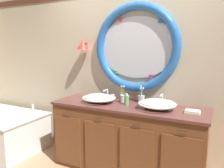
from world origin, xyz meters
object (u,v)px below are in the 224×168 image
Objects in this scene: folded_hand_towel at (193,112)px; sink_basin_left at (99,98)px; toothbrush_holder_right at (141,98)px; sink_basin_right at (157,104)px; toothbrush_holder_left at (123,98)px; soap_dispenser at (127,100)px.

sink_basin_left is at bearing -179.69° from folded_hand_towel.
toothbrush_holder_right is 0.69m from folded_hand_towel.
toothbrush_holder_left reaches higher than sink_basin_right.
sink_basin_right is 0.35m from toothbrush_holder_right.
sink_basin_left is at bearing -154.77° from toothbrush_holder_left.
toothbrush_holder_right is 1.37× the size of folded_hand_towel.
soap_dispenser is (-0.39, 0.03, 0.00)m from sink_basin_right.
sink_basin_left is 1.00× the size of sink_basin_right.
sink_basin_left is at bearing -175.46° from soap_dispenser.
soap_dispenser is 0.92× the size of folded_hand_towel.
toothbrush_holder_right is at bearing 139.34° from sink_basin_right.
sink_basin_left reaches higher than folded_hand_towel.
sink_basin_right is 0.39m from folded_hand_towel.
sink_basin_right is 1.97× the size of toothbrush_holder_right.
toothbrush_holder_left is (-0.48, 0.13, -0.01)m from sink_basin_right.
toothbrush_holder_right reaches higher than sink_basin_right.
toothbrush_holder_left is 1.01× the size of toothbrush_holder_right.
toothbrush_holder_right reaches higher than sink_basin_left.
toothbrush_holder_left is at bearing -155.58° from toothbrush_holder_right.
sink_basin_left is at bearing -155.12° from toothbrush_holder_right.
toothbrush_holder_left reaches higher than sink_basin_left.
folded_hand_towel is (0.38, 0.01, -0.04)m from sink_basin_right.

